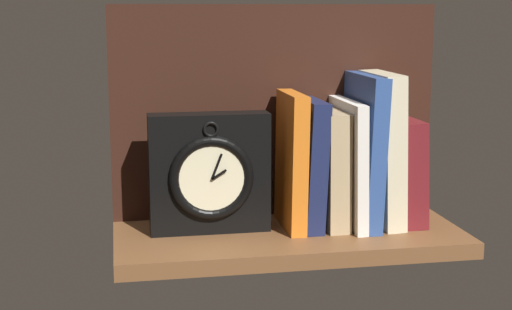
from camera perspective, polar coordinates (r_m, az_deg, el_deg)
name	(u,v)px	position (r cm, az deg, el deg)	size (l,w,h in cm)	color
ground_plane	(289,239)	(121.87, 2.50, -6.30)	(55.09, 23.38, 2.50)	brown
back_panel	(275,111)	(128.36, 1.45, 3.30)	(55.09, 1.20, 35.55)	black
book_orange_pandolfini	(291,161)	(121.46, 2.67, -0.44)	(2.53, 12.90, 21.81)	orange
book_navy_bierce	(310,164)	(122.29, 4.04, -0.65)	(2.90, 12.49, 20.64)	#192147
book_tan_shortstories	(330,168)	(123.38, 5.60, -1.01)	(3.46, 12.61, 18.82)	tan
book_white_catcher	(348,163)	(124.06, 6.91, -0.59)	(1.83, 15.89, 20.42)	silver
book_blue_modern	(363,150)	(124.44, 8.05, 0.37)	(2.62, 15.76, 24.50)	#2D4C8E
book_cream_twain	(382,149)	(125.48, 9.45, 0.47)	(3.28, 14.14, 24.74)	beige
book_maroon_dawkins	(404,170)	(127.56, 11.02, -1.14)	(3.77, 12.33, 17.20)	maroon
framed_clock	(210,174)	(119.09, -3.49, -1.42)	(18.89, 5.90, 18.89)	black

